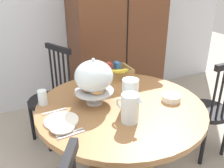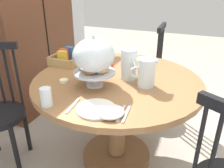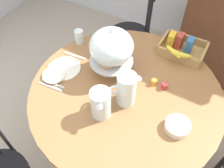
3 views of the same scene
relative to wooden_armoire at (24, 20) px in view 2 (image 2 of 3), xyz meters
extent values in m
plane|color=#A89E8E|center=(-0.51, -1.50, -0.98)|extent=(10.00, 10.00, 0.00)
cube|color=brown|center=(0.00, 0.00, -0.03)|extent=(1.10, 0.56, 1.90)
cube|color=black|center=(0.00, -0.28, 0.06)|extent=(0.01, 0.01, 1.52)
cylinder|color=olive|center=(-0.59, -1.31, -0.26)|extent=(1.21, 1.21, 0.04)
cylinder|color=brown|center=(-0.59, -1.31, -0.60)|extent=(0.14, 0.14, 0.63)
cylinder|color=brown|center=(-0.59, -1.31, -0.95)|extent=(0.56, 0.56, 0.06)
cylinder|color=black|center=(0.31, -1.28, -0.53)|extent=(0.40, 0.40, 0.04)
cylinder|color=black|center=(0.45, -1.14, -0.76)|extent=(0.04, 0.04, 0.45)
cylinder|color=black|center=(0.17, -1.15, -0.76)|extent=(0.04, 0.04, 0.45)
cylinder|color=black|center=(0.46, -1.42, -0.76)|extent=(0.04, 0.04, 0.45)
cylinder|color=black|center=(0.18, -1.43, -0.76)|extent=(0.04, 0.04, 0.45)
cylinder|color=black|center=(0.46, -1.44, -0.29)|extent=(0.02, 0.02, 0.48)
cylinder|color=black|center=(0.39, -1.44, -0.29)|extent=(0.02, 0.02, 0.48)
cylinder|color=black|center=(0.32, -1.44, -0.29)|extent=(0.02, 0.02, 0.48)
cylinder|color=black|center=(0.25, -1.45, -0.29)|extent=(0.02, 0.02, 0.48)
cylinder|color=black|center=(0.18, -1.45, -0.29)|extent=(0.02, 0.02, 0.48)
cube|color=black|center=(0.32, -1.44, -0.03)|extent=(0.36, 0.05, 0.05)
cylinder|color=black|center=(-1.04, -0.68, -0.76)|extent=(0.04, 0.04, 0.45)
cylinder|color=black|center=(-0.78, -0.56, -0.76)|extent=(0.04, 0.04, 0.45)
cylinder|color=black|center=(-0.82, -0.42, -0.29)|extent=(0.02, 0.02, 0.48)
cylinder|color=black|center=(-0.79, -0.49, -0.29)|extent=(0.02, 0.02, 0.48)
cylinder|color=black|center=(-0.76, -0.55, -0.29)|extent=(0.02, 0.02, 0.48)
cylinder|color=black|center=(-1.14, -1.96, -0.29)|extent=(0.02, 0.02, 0.48)
cylinder|color=black|center=(-1.11, -1.90, -0.29)|extent=(0.02, 0.02, 0.48)
cylinder|color=silver|center=(-0.75, -1.21, -0.24)|extent=(0.12, 0.12, 0.02)
cylinder|color=silver|center=(-0.75, -1.21, -0.20)|extent=(0.03, 0.03, 0.09)
cylinder|color=silver|center=(-0.75, -1.21, -0.15)|extent=(0.28, 0.28, 0.01)
torus|color=#B27033|center=(-0.71, -1.22, -0.12)|extent=(0.10, 0.10, 0.03)
torus|color=#D19347|center=(-0.74, -1.14, -0.12)|extent=(0.10, 0.10, 0.03)
torus|color=#935628|center=(-0.79, -1.21, -0.12)|extent=(0.10, 0.10, 0.03)
torus|color=tan|center=(-0.75, -1.26, -0.12)|extent=(0.10, 0.10, 0.03)
ellipsoid|color=silver|center=(-0.75, -1.21, -0.03)|extent=(0.27, 0.27, 0.22)
sphere|color=silver|center=(-0.75, -1.21, 0.09)|extent=(0.02, 0.02, 0.02)
cylinder|color=silver|center=(-0.56, -1.39, -0.14)|extent=(0.11, 0.11, 0.22)
cylinder|color=orange|center=(-0.56, -1.39, -0.17)|extent=(0.10, 0.10, 0.15)
cone|color=silver|center=(-0.51, -1.34, -0.04)|extent=(0.05, 0.05, 0.03)
torus|color=silver|center=(-0.61, -1.43, -0.12)|extent=(0.06, 0.06, 0.07)
cylinder|color=silver|center=(-0.64, -1.54, -0.15)|extent=(0.11, 0.11, 0.19)
cylinder|color=white|center=(-0.64, -1.54, -0.18)|extent=(0.10, 0.10, 0.13)
cone|color=silver|center=(-0.61, -1.59, -0.07)|extent=(0.05, 0.05, 0.03)
torus|color=silver|center=(-0.67, -1.47, -0.14)|extent=(0.05, 0.07, 0.07)
cube|color=tan|center=(-0.41, -0.80, -0.24)|extent=(0.30, 0.22, 0.01)
cube|color=tan|center=(-0.41, -0.91, -0.21)|extent=(0.30, 0.02, 0.07)
cube|color=tan|center=(-0.41, -0.69, -0.21)|extent=(0.30, 0.02, 0.07)
cube|color=tan|center=(-0.56, -0.80, -0.21)|extent=(0.02, 0.22, 0.07)
cube|color=tan|center=(-0.26, -0.80, -0.21)|extent=(0.02, 0.22, 0.07)
cube|color=gold|center=(-0.50, -0.80, -0.18)|extent=(0.05, 0.07, 0.11)
cube|color=#B23D33|center=(-0.44, -0.78, -0.18)|extent=(0.05, 0.07, 0.11)
cube|color=#336BAD|center=(-0.37, -0.79, -0.18)|extent=(0.05, 0.07, 0.11)
ellipsoid|color=yellow|center=(-0.44, -0.94, -0.15)|extent=(0.14, 0.08, 0.05)
ellipsoid|color=yellow|center=(-0.41, -0.94, -0.15)|extent=(0.13, 0.03, 0.05)
ellipsoid|color=yellow|center=(-0.38, -0.94, -0.15)|extent=(0.14, 0.08, 0.05)
cylinder|color=white|center=(-1.04, -1.36, -0.24)|extent=(0.22, 0.22, 0.01)
cylinder|color=white|center=(-1.05, -1.45, -0.23)|extent=(0.15, 0.15, 0.01)
cylinder|color=white|center=(-0.22, -1.42, -0.22)|extent=(0.14, 0.14, 0.04)
cylinder|color=silver|center=(-1.10, -1.08, -0.19)|extent=(0.06, 0.06, 0.11)
cylinder|color=beige|center=(-0.79, -0.99, -0.23)|extent=(0.06, 0.06, 0.02)
cylinder|color=#B7282D|center=(-0.39, -1.18, -0.22)|extent=(0.04, 0.04, 0.04)
cylinder|color=orange|center=(-0.46, -1.18, -0.22)|extent=(0.04, 0.04, 0.04)
cube|color=silver|center=(-1.02, -1.50, -0.24)|extent=(0.17, 0.03, 0.01)
cube|color=silver|center=(-1.02, -1.53, -0.24)|extent=(0.17, 0.03, 0.01)
cube|color=silver|center=(-1.05, -1.22, -0.24)|extent=(0.17, 0.03, 0.01)
camera|label=1|loc=(-1.30, -2.71, 0.63)|focal=39.68mm
camera|label=2|loc=(-2.01, -1.84, 0.42)|focal=36.69mm
camera|label=3|loc=(-0.21, -2.15, 0.91)|focal=37.73mm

